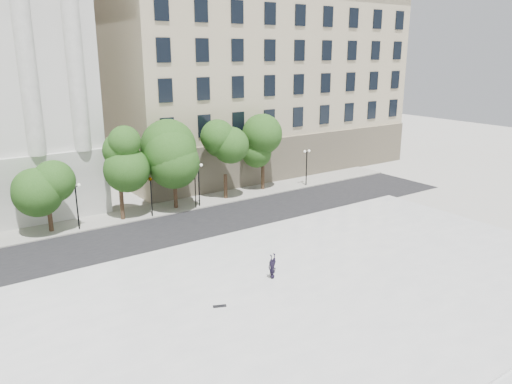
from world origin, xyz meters
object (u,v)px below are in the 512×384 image
Objects in this scene: traffic_light_west at (150,178)px; skateboard at (220,306)px; traffic_light_east at (195,170)px; person_lying at (272,275)px.

traffic_light_west reaches higher than skateboard.
traffic_light_west is at bearing 180.00° from traffic_light_east.
traffic_light_east reaches higher than skateboard.
traffic_light_west is 0.98× the size of traffic_light_east.
skateboard is (-4.59, -1.24, -0.18)m from person_lying.
traffic_light_west is at bearing 100.56° from skateboard.
traffic_light_east reaches higher than traffic_light_west.
person_lying is at bearing -87.38° from traffic_light_west.
traffic_light_east is at bearing 0.00° from traffic_light_west.
traffic_light_west is 18.63m from skateboard.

